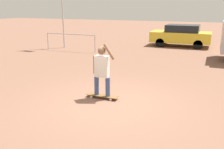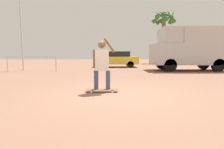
{
  "view_description": "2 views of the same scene",
  "coord_description": "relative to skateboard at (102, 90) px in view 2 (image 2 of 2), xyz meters",
  "views": [
    {
      "loc": [
        2.66,
        -6.29,
        2.78
      ],
      "look_at": [
        -0.3,
        0.93,
        0.62
      ],
      "focal_mm": 40.0,
      "sensor_mm": 36.0,
      "label": 1
    },
    {
      "loc": [
        -0.1,
        -5.15,
        1.18
      ],
      "look_at": [
        -0.06,
        0.91,
        0.5
      ],
      "focal_mm": 28.0,
      "sensor_mm": 36.0,
      "label": 2
    }
  ],
  "objects": [
    {
      "name": "flagpole",
      "position": [
        -6.3,
        7.78,
        3.55
      ],
      "size": [
        0.93,
        0.12,
        6.26
      ],
      "color": "#B7B7BC",
      "rests_on": "ground_plane"
    },
    {
      "name": "camper_van",
      "position": [
        6.25,
        7.69,
        1.63
      ],
      "size": [
        5.47,
        2.25,
        3.13
      ],
      "color": "black",
      "rests_on": "ground_plane"
    },
    {
      "name": "person_skateboarder",
      "position": [
        -0.0,
        0.0,
        0.88
      ],
      "size": [
        0.71,
        0.24,
        1.62
      ],
      "color": "#384C7A",
      "rests_on": "skateboard"
    },
    {
      "name": "ground_plane",
      "position": [
        0.38,
        -0.33,
        -0.08
      ],
      "size": [
        80.0,
        80.0,
        0.0
      ],
      "primitive_type": "plane",
      "color": "brown"
    },
    {
      "name": "parked_car_yellow",
      "position": [
        0.86,
        11.43,
        0.71
      ],
      "size": [
        4.02,
        1.93,
        1.49
      ],
      "color": "black",
      "rests_on": "ground_plane"
    },
    {
      "name": "palm_tree_near_van",
      "position": [
        7.6,
        19.22,
        5.64
      ],
      "size": [
        3.36,
        3.44,
        7.21
      ],
      "color": "brown",
      "rests_on": "ground_plane"
    },
    {
      "name": "plaza_railing_segment",
      "position": [
        -5.32,
        6.87,
        0.8
      ],
      "size": [
        3.47,
        0.05,
        1.08
      ],
      "color": "#99999E",
      "rests_on": "ground_plane"
    },
    {
      "name": "skateboard",
      "position": [
        0.0,
        0.0,
        0.0
      ],
      "size": [
        1.01,
        0.24,
        0.09
      ],
      "color": "brown",
      "rests_on": "ground_plane"
    }
  ]
}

